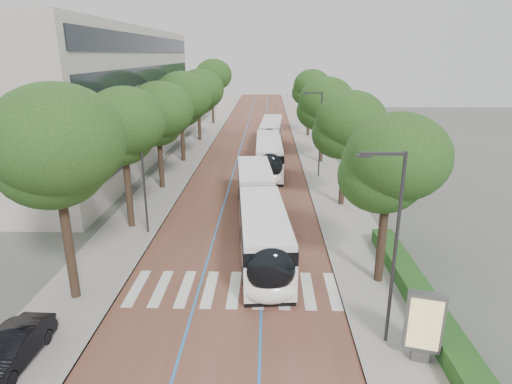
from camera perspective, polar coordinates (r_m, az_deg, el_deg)
ground at (r=21.51m, az=-3.68°, el=-14.21°), size 160.00×160.00×0.00m
road at (r=59.26m, az=-0.23°, el=6.85°), size 11.00×140.00×0.02m
sidewalk_left at (r=59.96m, az=-7.47°, el=6.87°), size 4.00×140.00×0.12m
sidewalk_right at (r=59.49m, az=7.06°, el=6.80°), size 4.00×140.00×0.12m
kerb_left at (r=59.69m, az=-5.65°, el=6.89°), size 0.20×140.00×0.14m
kerb_right at (r=59.34m, az=5.22°, el=6.84°), size 0.20×140.00×0.14m
zebra_crossing at (r=22.33m, az=-2.92°, el=-12.81°), size 10.55×3.60×0.01m
lane_line_left at (r=59.33m, az=-1.79°, el=6.87°), size 0.12×126.00×0.01m
lane_line_right at (r=59.23m, az=1.33°, el=6.85°), size 0.12×126.00×0.01m
office_building at (r=51.00m, az=-23.63°, el=11.52°), size 18.11×40.00×14.00m
hedge at (r=22.37m, az=20.81°, el=-12.55°), size 1.20×14.00×0.80m
streetlight_near at (r=17.19m, az=17.69°, el=-5.60°), size 1.82×0.20×8.00m
streetlight_far at (r=40.94m, az=8.35°, el=8.47°), size 1.82×0.20×8.00m
lamp_post_left at (r=28.26m, az=-14.80°, el=2.35°), size 0.14×0.14×8.00m
trees_left at (r=46.76m, az=-10.17°, el=11.93°), size 6.38×60.94×10.08m
trees_right at (r=41.90m, az=9.78°, el=10.56°), size 5.90×47.06×8.83m
lead_bus at (r=27.66m, az=0.44°, el=-2.81°), size 4.01×18.54×3.20m
bus_queued_0 at (r=43.17m, az=1.72°, el=4.82°), size 2.71×12.43×3.20m
bus_queued_1 at (r=55.96m, az=2.03°, el=7.85°), size 3.12×12.51×3.20m
ad_panel at (r=18.14m, az=21.47°, el=-16.20°), size 1.43×0.71×2.87m
parked_car at (r=19.55m, az=-29.78°, el=-17.72°), size 1.58×4.14×1.35m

